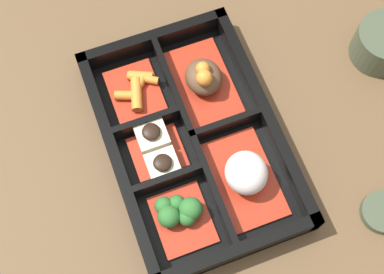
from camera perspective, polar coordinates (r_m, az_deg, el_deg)
The scene contains 10 objects.
ground_plane at distance 0.70m, azimuth -0.00°, elevation -0.75°, with size 3.00×3.00×0.00m, color brown.
bento_base at distance 0.69m, azimuth -0.00°, elevation -0.61°, with size 0.32×0.21×0.01m.
bento_rim at distance 0.68m, azimuth -0.17°, elevation -0.24°, with size 0.32×0.21×0.04m.
bowl_stew at distance 0.71m, azimuth 1.24°, elevation 6.22°, with size 0.12×0.07×0.05m.
bowl_rice at distance 0.65m, azimuth 5.76°, elevation -4.00°, with size 0.12×0.07×0.05m.
bowl_carrots at distance 0.72m, azimuth -6.00°, elevation 4.98°, with size 0.08×0.07×0.02m.
bowl_tofu at distance 0.67m, azimuth -3.72°, elevation -1.47°, with size 0.08×0.07×0.03m.
bowl_greens at distance 0.65m, azimuth -1.31°, elevation -8.16°, with size 0.08×0.07×0.03m.
tea_cup at distance 0.78m, azimuth 19.73°, elevation 9.40°, with size 0.08×0.08×0.05m.
sauce_dish at distance 0.71m, azimuth 19.64°, elevation -7.56°, with size 0.05×0.05×0.01m.
Camera 1 is at (0.23, -0.09, 0.65)m, focal length 50.00 mm.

